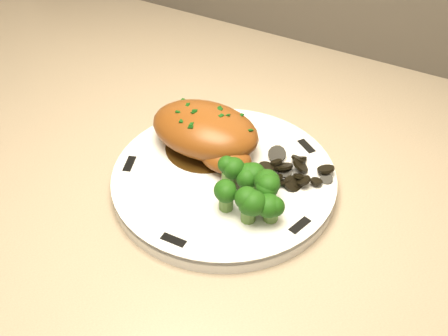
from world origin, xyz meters
The scene contains 10 objects.
plate centered at (-0.49, 1.63, 0.87)m, with size 0.25×0.25×0.02m, color silver.
rim_accent_0 centered at (-0.39, 1.60, 0.87)m, with size 0.03×0.01×0.00m, color black.
rim_accent_1 centered at (-0.43, 1.72, 0.87)m, with size 0.03×0.01×0.00m, color black.
rim_accent_2 centered at (-0.56, 1.72, 0.87)m, with size 0.03×0.01×0.00m, color black.
rim_accent_3 centered at (-0.59, 1.59, 0.87)m, with size 0.03×0.01×0.00m, color black.
rim_accent_4 centered at (-0.49, 1.52, 0.87)m, with size 0.03×0.01×0.00m, color black.
gravy_pool centered at (-0.53, 1.66, 0.87)m, with size 0.09×0.09×0.00m, color #342009.
chicken_breast centered at (-0.53, 1.66, 0.90)m, with size 0.13×0.09×0.05m.
mushroom_pile centered at (-0.42, 1.66, 0.88)m, with size 0.08×0.06×0.02m.
broccoli_florets centered at (-0.44, 1.60, 0.89)m, with size 0.08×0.06×0.04m.
Camera 1 is at (-0.27, 1.23, 1.29)m, focal length 45.00 mm.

